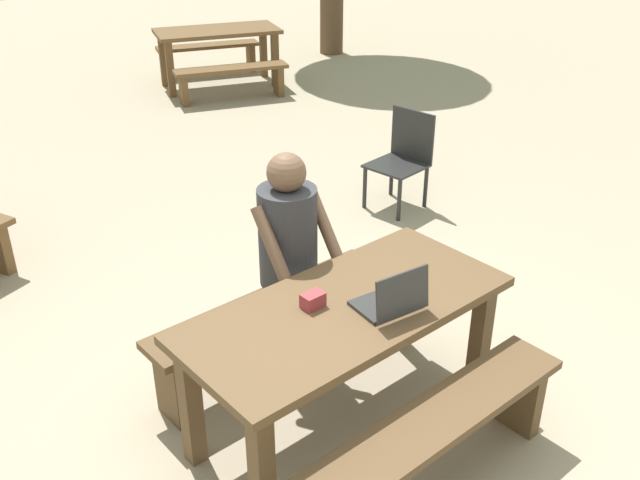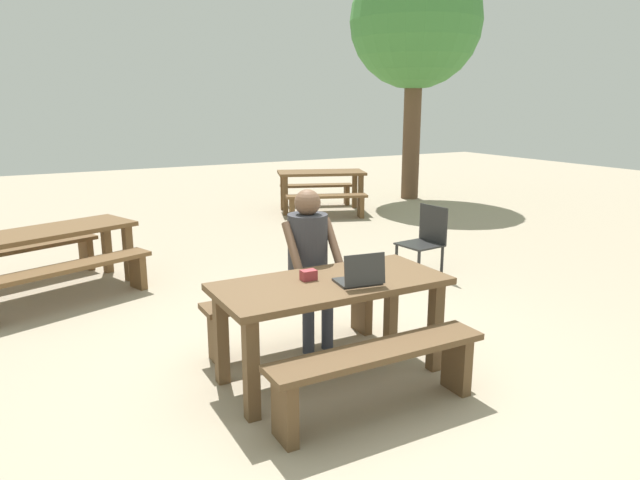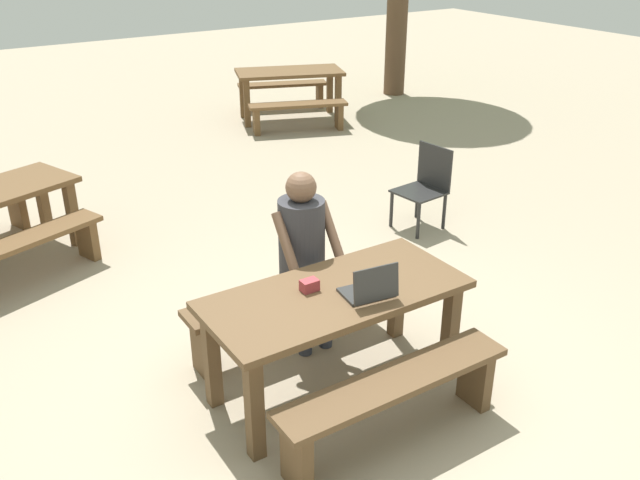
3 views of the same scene
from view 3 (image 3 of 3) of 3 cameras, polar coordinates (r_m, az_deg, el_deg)
The scene contains 12 objects.
ground_plane at distance 4.82m, azimuth 1.21°, elevation -12.12°, with size 30.00×30.00×0.00m, color tan.
picnic_table_front at distance 4.46m, azimuth 1.28°, elevation -5.61°, with size 1.72×0.78×0.76m.
bench_near at distance 4.21m, azimuth 6.19°, elevation -12.74°, with size 1.57×0.30×0.47m.
bench_far at distance 5.07m, azimuth -2.77°, elevation -5.31°, with size 1.57×0.30×0.47m.
laptop at distance 4.31m, azimuth 4.18°, elevation -4.08°, with size 0.34×0.30×0.24m.
small_pouch at distance 4.39m, azimuth -0.88°, elevation -3.79°, with size 0.11×0.08×0.08m.
person_seated at distance 4.90m, azimuth -1.35°, elevation -0.48°, with size 0.45×0.43×1.35m.
plastic_chair at distance 7.07m, azimuth 8.72°, elevation 4.49°, with size 0.48×0.48×0.84m.
bench_mid_south at distance 6.37m, azimuth -24.58°, elevation -1.23°, with size 1.76×0.89×0.43m.
picnic_table_rear at distance 10.86m, azimuth -2.55°, elevation 13.24°, with size 1.78×1.27×0.77m.
bench_rear_south at distance 10.29m, azimuth -1.83°, elevation 10.69°, with size 1.46×0.79×0.43m.
bench_rear_north at distance 11.59m, azimuth -3.13°, elevation 12.36°, with size 1.46×0.79×0.43m.
Camera 3 is at (-2.15, -3.15, 2.95)m, focal length 38.49 mm.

